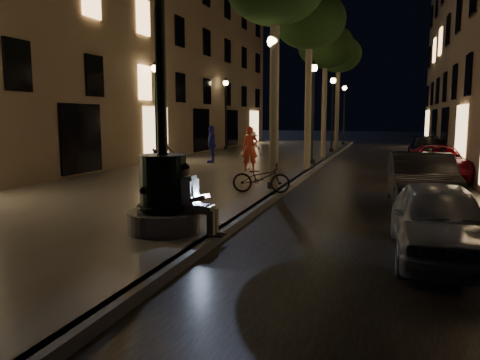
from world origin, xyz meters
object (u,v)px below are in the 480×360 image
at_px(lamp_curb_d, 344,106).
at_px(tree_second, 310,22).
at_px(pedestrian_white, 251,150).
at_px(tree_far, 339,55).
at_px(lamp_curb_c, 333,103).
at_px(lamp_left_b, 156,99).
at_px(car_rear, 427,149).
at_px(car_third, 437,162).
at_px(pedestrian_blue, 212,144).
at_px(seated_man_laptop, 193,197).
at_px(pedestrian_pink, 161,152).
at_px(tree_third, 326,47).
at_px(car_front, 439,220).
at_px(lamp_curb_b, 313,99).
at_px(lamp_left_c, 226,104).
at_px(lamp_curb_a, 273,90).
at_px(pedestrian_red, 250,149).
at_px(car_second, 421,181).
at_px(bicycle, 261,178).
at_px(stroller, 165,164).
at_px(fountain_lamppost, 163,180).

bearing_deg(lamp_curb_d, tree_second, -89.68).
bearing_deg(pedestrian_white, tree_far, -141.09).
height_order(tree_far, lamp_curb_c, tree_far).
height_order(lamp_left_b, car_rear, lamp_left_b).
distance_m(car_third, pedestrian_white, 7.41).
relative_size(tree_far, pedestrian_blue, 4.16).
distance_m(seated_man_laptop, pedestrian_pink, 10.70).
bearing_deg(tree_third, car_front, -76.19).
xyz_separation_m(lamp_curb_b, lamp_curb_d, (0.00, 16.00, 0.00)).
xyz_separation_m(lamp_left_c, car_rear, (12.60, -2.38, -2.57)).
distance_m(lamp_curb_d, pedestrian_blue, 17.74).
bearing_deg(seated_man_laptop, lamp_left_b, 120.30).
height_order(lamp_curb_a, pedestrian_pink, lamp_curb_a).
bearing_deg(lamp_curb_b, pedestrian_red, -117.64).
bearing_deg(tree_second, tree_third, 90.95).
xyz_separation_m(car_second, pedestrian_pink, (-9.76, 4.08, 0.26)).
xyz_separation_m(lamp_curb_b, pedestrian_blue, (-4.69, -0.97, -2.13)).
bearing_deg(tree_far, pedestrian_blue, -113.50).
bearing_deg(lamp_curb_b, lamp_curb_d, 90.00).
height_order(car_front, bicycle, car_front).
xyz_separation_m(lamp_curb_c, bicycle, (-0.10, -16.92, -2.59)).
relative_size(lamp_curb_a, stroller, 4.09).
height_order(fountain_lamppost, pedestrian_blue, fountain_lamppost).
bearing_deg(pedestrian_white, car_front, 80.06).
relative_size(lamp_left_c, pedestrian_red, 2.63).
height_order(lamp_curb_a, lamp_left_b, same).
bearing_deg(pedestrian_red, lamp_curb_a, -83.07).
relative_size(fountain_lamppost, car_rear, 1.14).
relative_size(lamp_curb_a, car_second, 1.09).
bearing_deg(pedestrian_white, pedestrian_blue, -79.01).
height_order(lamp_curb_a, car_front, lamp_curb_a).
bearing_deg(car_third, pedestrian_red, -170.32).
height_order(lamp_curb_c, lamp_curb_d, same).
xyz_separation_m(lamp_curb_c, stroller, (-4.02, -15.29, -2.45)).
bearing_deg(car_second, pedestrian_red, 137.57).
relative_size(lamp_curb_d, pedestrian_red, 2.63).
xyz_separation_m(fountain_lamppost, lamp_curb_d, (0.70, 30.00, 2.02)).
height_order(lamp_curb_d, stroller, lamp_curb_d).
xyz_separation_m(tree_third, car_rear, (5.50, 1.62, -5.47)).
distance_m(lamp_curb_d, car_front, 29.92).
bearing_deg(tree_second, bicycle, -91.66).
bearing_deg(lamp_left_c, pedestrian_white, -65.63).
distance_m(seated_man_laptop, pedestrian_blue, 13.82).
relative_size(lamp_curb_d, car_front, 1.27).
xyz_separation_m(pedestrian_white, pedestrian_blue, (-2.55, 1.97, 0.09)).
height_order(stroller, pedestrian_red, pedestrian_red).
height_order(tree_second, pedestrian_red, tree_second).
xyz_separation_m(tree_far, lamp_left_c, (-7.18, -2.00, -3.20)).
bearing_deg(pedestrian_white, stroller, 25.29).
xyz_separation_m(car_second, car_third, (0.95, 6.23, -0.07)).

